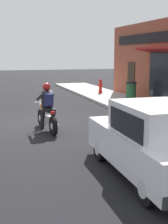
{
  "coord_description": "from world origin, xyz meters",
  "views": [
    {
      "loc": [
        -1.66,
        -11.4,
        2.54
      ],
      "look_at": [
        0.89,
        -3.25,
        0.95
      ],
      "focal_mm": 50.0,
      "sensor_mm": 36.0,
      "label": 1
    }
  ],
  "objects_px": {
    "trash_bin": "(131,91)",
    "fire_hydrant": "(100,86)",
    "car_hatchback": "(154,141)",
    "motorcycle_with_rider": "(47,111)"
  },
  "relations": [
    {
      "from": "trash_bin",
      "to": "fire_hydrant",
      "type": "height_order",
      "value": "trash_bin"
    },
    {
      "from": "car_hatchback",
      "to": "trash_bin",
      "type": "bearing_deg",
      "value": 66.83
    },
    {
      "from": "motorcycle_with_rider",
      "to": "trash_bin",
      "type": "height_order",
      "value": "motorcycle_with_rider"
    },
    {
      "from": "motorcycle_with_rider",
      "to": "trash_bin",
      "type": "xyz_separation_m",
      "value": [
        5.33,
        4.66,
        -0.04
      ]
    },
    {
      "from": "car_hatchback",
      "to": "trash_bin",
      "type": "relative_size",
      "value": 3.89
    },
    {
      "from": "car_hatchback",
      "to": "trash_bin",
      "type": "height_order",
      "value": "car_hatchback"
    },
    {
      "from": "fire_hydrant",
      "to": "car_hatchback",
      "type": "bearing_deg",
      "value": -105.53
    },
    {
      "from": "trash_bin",
      "to": "fire_hydrant",
      "type": "relative_size",
      "value": 1.11
    },
    {
      "from": "car_hatchback",
      "to": "trash_bin",
      "type": "xyz_separation_m",
      "value": [
        3.95,
        9.23,
        -0.13
      ]
    },
    {
      "from": "motorcycle_with_rider",
      "to": "car_hatchback",
      "type": "relative_size",
      "value": 0.53
    }
  ]
}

